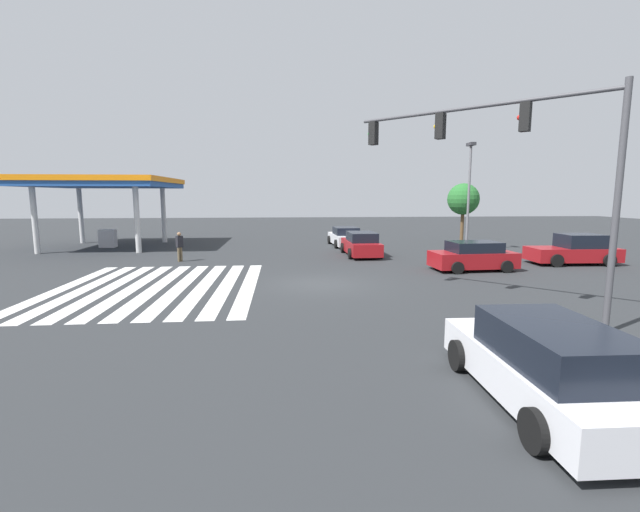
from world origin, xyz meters
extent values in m
plane|color=#2B2D30|center=(0.00, 0.00, 0.00)|extent=(114.30, 114.30, 0.00)
cube|color=silver|center=(0.00, -10.66, 0.00)|extent=(10.43, 0.60, 0.01)
cube|color=silver|center=(0.00, -9.71, 0.00)|extent=(10.43, 0.60, 0.01)
cube|color=silver|center=(0.00, -8.76, 0.00)|extent=(10.43, 0.60, 0.01)
cube|color=silver|center=(0.00, -7.81, 0.00)|extent=(10.43, 0.60, 0.01)
cube|color=silver|center=(0.00, -6.86, 0.00)|extent=(10.43, 0.60, 0.01)
cube|color=silver|center=(0.00, -5.91, 0.00)|extent=(10.43, 0.60, 0.01)
cube|color=silver|center=(0.00, -4.96, 0.00)|extent=(10.43, 0.60, 0.01)
cube|color=silver|center=(0.00, -4.01, 0.00)|extent=(10.43, 0.60, 0.01)
cube|color=silver|center=(0.00, -3.06, 0.00)|extent=(10.43, 0.60, 0.01)
cylinder|color=#47474C|center=(7.33, 7.33, 3.41)|extent=(0.18, 0.18, 6.82)
cylinder|color=#47474C|center=(4.45, 4.45, 6.57)|extent=(5.86, 5.86, 0.12)
cube|color=black|center=(5.60, 5.60, 6.10)|extent=(0.40, 0.40, 0.84)
sphere|color=red|center=(5.49, 5.49, 6.10)|extent=(0.16, 0.16, 0.16)
cube|color=black|center=(3.73, 3.73, 6.10)|extent=(0.40, 0.40, 0.84)
sphere|color=gold|center=(3.61, 3.61, 6.10)|extent=(0.16, 0.16, 0.16)
cube|color=black|center=(1.85, 1.85, 6.10)|extent=(0.40, 0.40, 0.84)
sphere|color=green|center=(1.74, 1.74, 6.10)|extent=(0.16, 0.16, 0.16)
cube|color=silver|center=(11.00, 3.12, 0.54)|extent=(4.92, 2.00, 0.72)
cube|color=black|center=(11.37, 3.11, 1.25)|extent=(2.88, 1.76, 0.69)
cylinder|color=black|center=(9.46, 2.20, 0.34)|extent=(0.68, 0.24, 0.68)
cylinder|color=black|center=(9.51, 4.12, 0.34)|extent=(0.68, 0.24, 0.68)
cylinder|color=black|center=(12.48, 2.12, 0.34)|extent=(0.68, 0.24, 0.68)
cube|color=maroon|center=(-4.18, 14.50, 0.56)|extent=(2.15, 4.76, 0.74)
cube|color=black|center=(-4.16, 14.90, 1.31)|extent=(1.83, 2.19, 0.74)
cylinder|color=black|center=(-3.26, 13.00, 0.35)|extent=(0.25, 0.70, 0.70)
cylinder|color=black|center=(-5.23, 13.09, 0.35)|extent=(0.25, 0.70, 0.70)
cylinder|color=black|center=(-3.13, 15.90, 0.35)|extent=(0.25, 0.70, 0.70)
cylinder|color=black|center=(-5.10, 15.99, 0.35)|extent=(0.25, 0.70, 0.70)
cube|color=maroon|center=(-8.62, 3.37, 0.56)|extent=(4.73, 1.88, 0.76)
cube|color=black|center=(-8.33, 3.38, 1.23)|extent=(2.47, 1.67, 0.58)
cylinder|color=black|center=(-10.06, 2.42, 0.32)|extent=(0.65, 0.23, 0.65)
cylinder|color=black|center=(-10.09, 4.28, 0.32)|extent=(0.65, 0.23, 0.65)
cylinder|color=black|center=(-7.14, 2.46, 0.32)|extent=(0.65, 0.23, 0.65)
cylinder|color=black|center=(-7.17, 4.32, 0.32)|extent=(0.65, 0.23, 0.65)
cube|color=maroon|center=(-2.78, 8.11, 0.56)|extent=(2.13, 4.27, 0.78)
cube|color=black|center=(-2.78, 8.15, 1.21)|extent=(1.84, 2.54, 0.52)
cylinder|color=black|center=(-1.74, 6.87, 0.31)|extent=(0.25, 0.63, 0.62)
cylinder|color=black|center=(-3.68, 6.76, 0.31)|extent=(0.25, 0.63, 0.62)
cylinder|color=black|center=(-1.88, 9.46, 0.31)|extent=(0.25, 0.63, 0.62)
cylinder|color=black|center=(-3.82, 9.35, 0.31)|extent=(0.25, 0.63, 0.62)
cube|color=silver|center=(-13.98, 3.16, 0.53)|extent=(4.94, 2.15, 0.70)
cube|color=black|center=(-13.76, 3.18, 1.16)|extent=(2.23, 1.82, 0.56)
cylinder|color=black|center=(-15.43, 2.11, 0.32)|extent=(0.65, 0.25, 0.64)
cylinder|color=black|center=(-15.53, 4.05, 0.32)|extent=(0.65, 0.25, 0.64)
cylinder|color=black|center=(-12.43, 2.28, 0.32)|extent=(0.65, 0.25, 0.64)
cylinder|color=black|center=(-12.53, 4.21, 0.32)|extent=(0.65, 0.25, 0.64)
cube|color=#23519E|center=(-14.53, -14.44, 4.55)|extent=(9.22, 9.22, 0.35)
cube|color=orange|center=(-14.53, -14.44, 4.91)|extent=(9.40, 9.40, 0.36)
cube|color=#B2B2B7|center=(-14.53, -14.44, 0.65)|extent=(0.70, 1.10, 1.30)
cylinder|color=silver|center=(-17.76, -17.67, 2.19)|extent=(0.36, 0.36, 4.38)
cylinder|color=silver|center=(-11.30, -17.67, 2.19)|extent=(0.36, 0.36, 4.38)
cylinder|color=silver|center=(-17.76, -11.21, 2.19)|extent=(0.36, 0.36, 4.38)
cylinder|color=silver|center=(-11.30, -11.21, 2.19)|extent=(0.36, 0.36, 4.38)
cylinder|color=brown|center=(-7.11, -7.48, 0.42)|extent=(0.14, 0.14, 0.83)
cylinder|color=brown|center=(-6.99, -7.58, 0.42)|extent=(0.14, 0.14, 0.83)
cube|color=black|center=(-7.05, -7.53, 1.16)|extent=(0.41, 0.41, 0.66)
sphere|color=#8C6647|center=(-7.05, -7.53, 1.60)|extent=(0.23, 0.23, 0.23)
cylinder|color=slate|center=(-9.59, 10.77, 3.51)|extent=(0.16, 0.16, 7.02)
cube|color=#333338|center=(-9.59, 10.77, 7.12)|extent=(0.80, 0.36, 0.20)
cylinder|color=brown|center=(-14.13, 12.39, 1.25)|extent=(0.26, 0.26, 2.50)
sphere|color=#286B2D|center=(-14.13, 12.39, 3.53)|extent=(2.42, 2.42, 2.42)
camera|label=1|loc=(18.09, -1.60, 3.80)|focal=24.00mm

